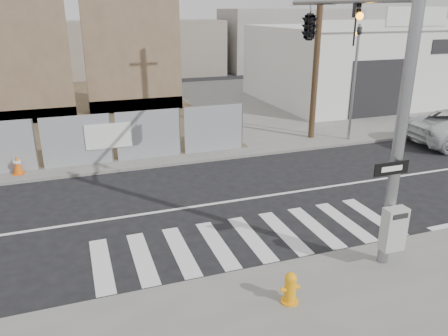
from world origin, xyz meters
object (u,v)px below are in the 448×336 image
object	(u,v)px
signal_pole	(335,55)
traffic_cone_d	(135,148)
auto_shop	(355,63)
fire_hydrant	(290,288)
traffic_cone_c	(17,165)

from	to	relation	value
signal_pole	traffic_cone_d	distance (m)	9.66
auto_shop	traffic_cone_d	bearing A→B (deg)	-154.54
fire_hydrant	traffic_cone_d	xyz separation A→B (m)	(-1.56, 10.84, -0.00)
signal_pole	auto_shop	xyz separation A→B (m)	(11.50, 15.01, -2.25)
auto_shop	signal_pole	bearing A→B (deg)	-127.46
fire_hydrant	traffic_cone_c	world-z (taller)	traffic_cone_c
signal_pole	fire_hydrant	size ratio (longest dim) A/B	9.89
auto_shop	traffic_cone_c	bearing A→B (deg)	-158.05
auto_shop	traffic_cone_d	world-z (taller)	auto_shop
auto_shop	fire_hydrant	xyz separation A→B (m)	(-14.39, -18.43, -2.07)
auto_shop	fire_hydrant	bearing A→B (deg)	-127.98
auto_shop	traffic_cone_c	world-z (taller)	auto_shop
auto_shop	traffic_cone_d	size ratio (longest dim) A/B	16.88
fire_hydrant	traffic_cone_d	size ratio (longest dim) A/B	1.00
traffic_cone_d	traffic_cone_c	bearing A→B (deg)	-171.97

